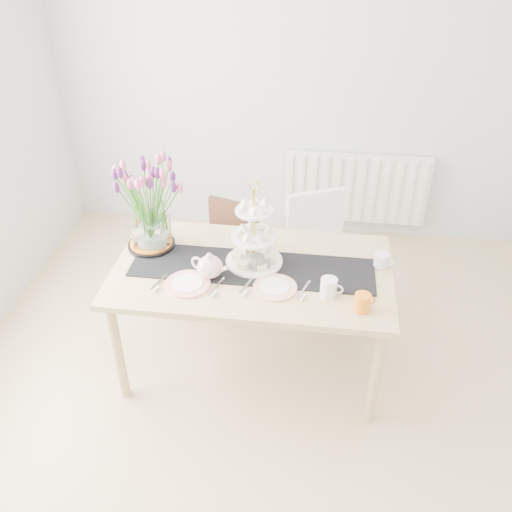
# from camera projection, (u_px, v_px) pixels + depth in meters

# --- Properties ---
(room_shell) EXTENTS (4.50, 4.50, 4.50)m
(room_shell) POSITION_uv_depth(u_px,v_px,m) (269.00, 238.00, 2.37)
(room_shell) COLOR tan
(room_shell) RESTS_ON ground
(radiator) EXTENTS (1.20, 0.08, 0.60)m
(radiator) POSITION_uv_depth(u_px,v_px,m) (356.00, 188.00, 4.58)
(radiator) COLOR white
(radiator) RESTS_ON room_shell
(dining_table) EXTENTS (1.60, 0.90, 0.75)m
(dining_table) POSITION_uv_depth(u_px,v_px,m) (252.00, 279.00, 3.16)
(dining_table) COLOR tan
(dining_table) RESTS_ON ground
(chair_brown) EXTENTS (0.49, 0.49, 0.77)m
(chair_brown) POSITION_uv_depth(u_px,v_px,m) (228.00, 248.00, 3.85)
(chair_brown) COLOR #331D12
(chair_brown) RESTS_ON ground
(chair_white) EXTENTS (0.56, 0.56, 0.85)m
(chair_white) POSITION_uv_depth(u_px,v_px,m) (320.00, 244.00, 3.79)
(chair_white) COLOR white
(chair_white) RESTS_ON ground
(table_runner) EXTENTS (1.40, 0.35, 0.01)m
(table_runner) POSITION_uv_depth(u_px,v_px,m) (252.00, 268.00, 3.12)
(table_runner) COLOR black
(table_runner) RESTS_ON dining_table
(tulip_vase) EXTENTS (0.67, 0.67, 0.58)m
(tulip_vase) POSITION_uv_depth(u_px,v_px,m) (147.00, 193.00, 3.09)
(tulip_vase) COLOR silver
(tulip_vase) RESTS_ON dining_table
(cake_stand) EXTENTS (0.33, 0.33, 0.49)m
(cake_stand) POSITION_uv_depth(u_px,v_px,m) (254.00, 243.00, 3.08)
(cake_stand) COLOR gold
(cake_stand) RESTS_ON dining_table
(teapot) EXTENTS (0.28, 0.25, 0.15)m
(teapot) POSITION_uv_depth(u_px,v_px,m) (210.00, 267.00, 3.01)
(teapot) COLOR white
(teapot) RESTS_ON dining_table
(cream_jug) EXTENTS (0.11, 0.11, 0.09)m
(cream_jug) POSITION_uv_depth(u_px,v_px,m) (381.00, 260.00, 3.11)
(cream_jug) COLOR silver
(cream_jug) RESTS_ON dining_table
(tart_tin) EXTENTS (0.29, 0.29, 0.03)m
(tart_tin) POSITION_uv_depth(u_px,v_px,m) (152.00, 244.00, 3.30)
(tart_tin) COLOR black
(tart_tin) RESTS_ON dining_table
(mug_grey) EXTENTS (0.09, 0.09, 0.10)m
(mug_grey) POSITION_uv_depth(u_px,v_px,m) (257.00, 264.00, 3.07)
(mug_grey) COLOR slate
(mug_grey) RESTS_ON dining_table
(mug_white) EXTENTS (0.11, 0.11, 0.11)m
(mug_white) POSITION_uv_depth(u_px,v_px,m) (329.00, 287.00, 2.88)
(mug_white) COLOR silver
(mug_white) RESTS_ON dining_table
(mug_orange) EXTENTS (0.11, 0.11, 0.10)m
(mug_orange) POSITION_uv_depth(u_px,v_px,m) (362.00, 303.00, 2.79)
(mug_orange) COLOR orange
(mug_orange) RESTS_ON dining_table
(plate_left) EXTENTS (0.32, 0.32, 0.01)m
(plate_left) POSITION_uv_depth(u_px,v_px,m) (188.00, 284.00, 2.99)
(plate_left) COLOR white
(plate_left) RESTS_ON dining_table
(plate_right) EXTENTS (0.31, 0.31, 0.01)m
(plate_right) POSITION_uv_depth(u_px,v_px,m) (275.00, 288.00, 2.96)
(plate_right) COLOR white
(plate_right) RESTS_ON dining_table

